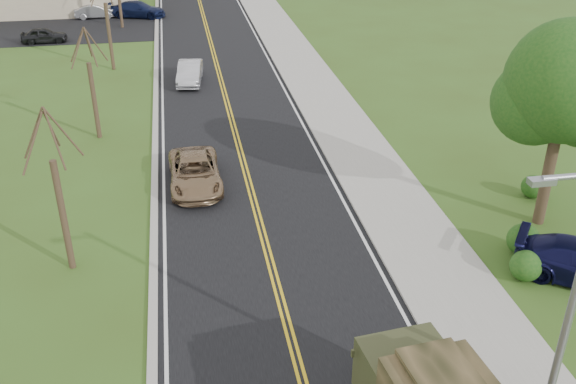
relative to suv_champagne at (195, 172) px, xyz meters
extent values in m
cube|color=black|center=(2.35, 24.40, -0.66)|extent=(8.00, 120.00, 0.01)
cube|color=#9E998E|center=(6.50, 24.40, -0.60)|extent=(0.30, 120.00, 0.12)
cube|color=#9E998E|center=(8.25, 24.40, -0.61)|extent=(3.20, 120.00, 0.10)
cube|color=#9E998E|center=(-1.80, 24.40, -0.61)|extent=(0.30, 120.00, 0.10)
cylinder|color=gray|center=(7.35, -16.10, 3.34)|extent=(0.18, 0.18, 8.00)
cube|color=gray|center=(6.05, -16.10, 7.09)|extent=(0.50, 0.22, 0.12)
cylinder|color=#38281C|center=(13.35, -5.60, 1.86)|extent=(0.44, 0.44, 5.04)
sphere|color=#184513|center=(13.35, -5.60, 5.19)|extent=(4.50, 4.50, 4.50)
sphere|color=#184513|center=(12.55, -5.10, 4.29)|extent=(3.24, 3.24, 3.24)
cylinder|color=#38281C|center=(-4.65, -5.60, 1.44)|extent=(0.24, 0.24, 4.20)
cylinder|color=#38281C|center=(-4.18, -5.47, 4.46)|extent=(1.01, 0.33, 1.90)
cylinder|color=#38281C|center=(-4.62, -4.98, 4.39)|extent=(0.13, 1.29, 1.74)
cylinder|color=#38281C|center=(-5.11, -5.42, 4.46)|extent=(0.98, 0.43, 1.90)
cylinder|color=#38281C|center=(-5.04, -6.08, 4.39)|extent=(0.79, 1.05, 1.77)
cylinder|color=#38281C|center=(-4.38, -6.01, 4.46)|extent=(0.58, 0.90, 1.90)
cylinder|color=#38281C|center=(-4.65, 6.40, 1.32)|extent=(0.24, 0.24, 3.96)
cylinder|color=#38281C|center=(-4.20, 6.52, 4.17)|extent=(0.96, 0.32, 1.79)
cylinder|color=#38281C|center=(-4.62, 6.98, 4.10)|extent=(0.12, 1.22, 1.65)
cylinder|color=#38281C|center=(-5.09, 6.57, 4.17)|extent=(0.93, 0.41, 1.79)
cylinder|color=#38281C|center=(-5.02, 5.95, 4.10)|extent=(0.75, 0.99, 1.67)
cylinder|color=#38281C|center=(-4.40, 6.01, 4.17)|extent=(0.55, 0.85, 1.80)
cylinder|color=#38281C|center=(-4.65, 18.40, 1.56)|extent=(0.24, 0.24, 4.44)
cylinder|color=#38281C|center=(-4.65, 30.40, 1.38)|extent=(0.24, 0.24, 4.08)
cube|color=black|center=(-7.65, 30.40, -0.65)|extent=(18.00, 10.00, 0.02)
cube|color=#363A1F|center=(4.59, -14.30, 1.02)|extent=(2.30, 1.91, 1.24)
cube|color=black|center=(4.51, -13.50, 1.20)|extent=(1.95, 0.28, 0.62)
imported|color=#907151|center=(0.00, 0.00, 0.00)|extent=(2.27, 4.80, 1.33)
imported|color=silver|center=(0.38, 14.56, 0.01)|extent=(1.89, 4.21, 1.34)
imported|color=black|center=(-10.33, 26.40, -0.08)|extent=(3.47, 1.52, 1.17)
imported|color=#A8A8AD|center=(-7.11, 34.40, -0.06)|extent=(3.74, 1.54, 1.21)
imported|color=#0F1737|center=(-3.39, 34.00, 0.04)|extent=(5.22, 3.38, 1.41)
camera|label=1|loc=(-0.40, -25.62, 12.44)|focal=40.00mm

